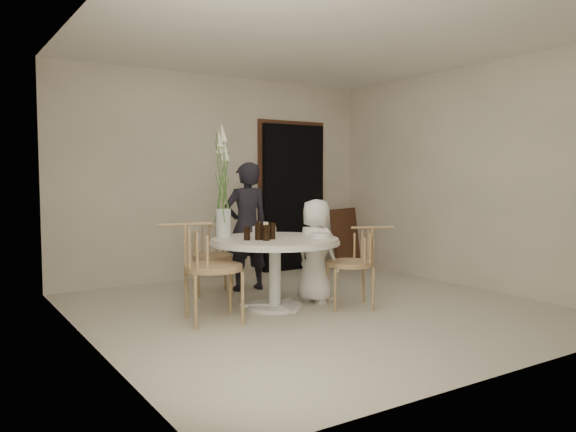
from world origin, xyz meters
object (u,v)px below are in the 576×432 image
chair_far (211,248)px  birthday_cake (264,233)px  boy (316,251)px  flower_vase (223,190)px  chair_left (199,258)px  chair_right (361,255)px  table (275,249)px  girl (247,227)px

chair_far → birthday_cake: bearing=-68.7°
boy → flower_vase: 1.20m
boy → birthday_cake: size_ratio=4.59×
chair_far → chair_left: chair_left is taller
birthday_cake → chair_far: bearing=95.8°
chair_far → birthday_cake: size_ratio=3.30×
chair_right → flower_vase: flower_vase is taller
chair_far → birthday_cake: 1.10m
table → boy: size_ratio=1.19×
birthday_cake → chair_right: bearing=-28.4°
chair_left → flower_vase: size_ratio=0.80×
chair_left → girl: girl is taller
chair_right → chair_left: bearing=-75.3°
chair_far → girl: girl is taller
boy → flower_vase: bearing=57.9°
table → boy: bearing=1.7°
chair_right → girl: bearing=-132.0°
chair_right → girl: size_ratio=0.56×
boy → birthday_cake: bearing=76.0°
chair_left → birthday_cake: 0.82m
chair_far → flower_vase: flower_vase is taller
flower_vase → birthday_cake: bearing=-47.4°
chair_far → chair_right: (0.99, -1.54, 0.03)m
chair_right → boy: (-0.26, 0.44, 0.01)m
boy → flower_vase: flower_vase is taller
boy → table: bearing=81.1°
chair_right → flower_vase: bearing=-98.3°
chair_far → flower_vase: size_ratio=0.68×
chair_left → birthday_cake: chair_left is taller
table → chair_left: size_ratio=1.41×
chair_left → girl: bearing=-33.0°
table → flower_vase: bearing=136.1°
girl → boy: 1.05m
table → flower_vase: (-0.40, 0.38, 0.60)m
chair_far → chair_left: size_ratio=0.85×
birthday_cake → flower_vase: size_ratio=0.21×
chair_far → boy: (0.73, -1.10, 0.04)m
birthday_cake → flower_vase: 0.62m
chair_left → boy: bearing=-73.5°
chair_far → chair_right: chair_right is taller
girl → flower_vase: flower_vase is taller
chair_right → flower_vase: size_ratio=0.72×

